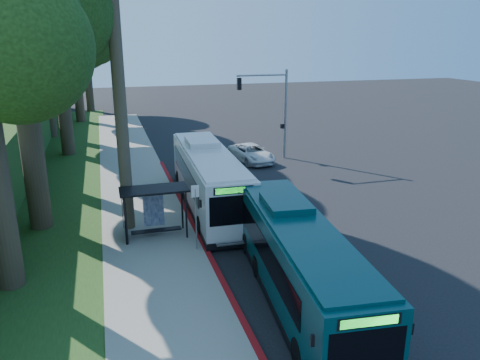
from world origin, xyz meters
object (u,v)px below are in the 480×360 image
object	(u,v)px
bus_shelter	(149,203)
teal_bus	(298,259)
pickup	(252,153)
white_bus	(209,178)

from	to	relation	value
bus_shelter	teal_bus	xyz separation A→B (m)	(4.67, -7.14, -0.18)
bus_shelter	teal_bus	distance (m)	8.53
pickup	bus_shelter	bearing A→B (deg)	-135.24
bus_shelter	pickup	xyz separation A→B (m)	(9.14, 12.44, -1.13)
teal_bus	white_bus	bearing A→B (deg)	100.84
teal_bus	pickup	size ratio (longest dim) A/B	2.35
white_bus	pickup	xyz separation A→B (m)	(5.43, 8.94, -1.07)
pickup	white_bus	bearing A→B (deg)	-130.23
white_bus	teal_bus	size ratio (longest dim) A/B	1.06
bus_shelter	teal_bus	world-z (taller)	teal_bus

